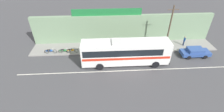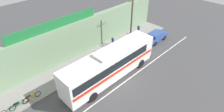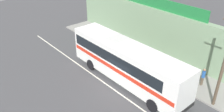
# 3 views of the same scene
# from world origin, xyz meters

# --- Properties ---
(ground_plane) EXTENTS (70.00, 70.00, 0.00)m
(ground_plane) POSITION_xyz_m (0.00, 0.00, 0.00)
(ground_plane) COLOR #444447
(sidewalk_slab) EXTENTS (30.00, 3.60, 0.14)m
(sidewalk_slab) POSITION_xyz_m (0.00, 5.20, 0.07)
(sidewalk_slab) COLOR gray
(sidewalk_slab) RESTS_ON ground_plane
(storefront_facade) EXTENTS (30.00, 0.70, 4.80)m
(storefront_facade) POSITION_xyz_m (0.00, 7.35, 2.40)
(storefront_facade) COLOR gray
(storefront_facade) RESTS_ON ground_plane
(storefront_billboard) EXTENTS (11.16, 0.12, 1.10)m
(storefront_billboard) POSITION_xyz_m (-2.68, 7.35, 5.35)
(storefront_billboard) COLOR #1E7538
(storefront_billboard) RESTS_ON storefront_facade
(road_center_stripe) EXTENTS (30.00, 0.14, 0.01)m
(road_center_stripe) POSITION_xyz_m (0.00, -0.80, 0.00)
(road_center_stripe) COLOR silver
(road_center_stripe) RESTS_ON ground_plane
(intercity_bus) EXTENTS (12.07, 2.64, 3.78)m
(intercity_bus) POSITION_xyz_m (-0.47, 0.85, 2.07)
(intercity_bus) COLOR white
(intercity_bus) RESTS_ON ground_plane
(parked_car) EXTENTS (4.32, 1.83, 1.37)m
(parked_car) POSITION_xyz_m (10.50, 2.08, 0.74)
(parked_car) COLOR #2D4C93
(parked_car) RESTS_ON ground_plane
(utility_pole) EXTENTS (1.60, 0.22, 7.28)m
(utility_pole) POSITION_xyz_m (6.38, 3.68, 3.91)
(utility_pole) COLOR brown
(utility_pole) RESTS_ON sidewalk_slab
(motorcycle_black) EXTENTS (1.91, 0.56, 0.94)m
(motorcycle_black) POSITION_xyz_m (-11.69, 3.94, 0.57)
(motorcycle_black) COLOR black
(motorcycle_black) RESTS_ON sidewalk_slab
(motorcycle_blue) EXTENTS (1.94, 0.56, 0.94)m
(motorcycle_blue) POSITION_xyz_m (-8.37, 3.94, 0.57)
(motorcycle_blue) COLOR black
(motorcycle_blue) RESTS_ON sidewalk_slab
(motorcycle_purple) EXTENTS (1.89, 0.56, 0.94)m
(motorcycle_purple) POSITION_xyz_m (-9.57, 3.90, 0.57)
(motorcycle_purple) COLOR black
(motorcycle_purple) RESTS_ON sidewalk_slab
(pedestrian_far_left) EXTENTS (0.30, 0.48, 1.65)m
(pedestrian_far_left) POSITION_xyz_m (10.04, 5.07, 1.10)
(pedestrian_far_left) COLOR navy
(pedestrian_far_left) RESTS_ON sidewalk_slab
(pedestrian_far_right) EXTENTS (0.30, 0.48, 1.61)m
(pedestrian_far_right) POSITION_xyz_m (0.47, 4.42, 1.07)
(pedestrian_far_right) COLOR black
(pedestrian_far_right) RESTS_ON sidewalk_slab
(pedestrian_by_curb) EXTENTS (0.30, 0.48, 1.62)m
(pedestrian_by_curb) POSITION_xyz_m (4.44, 5.28, 1.08)
(pedestrian_by_curb) COLOR brown
(pedestrian_by_curb) RESTS_ON sidewalk_slab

